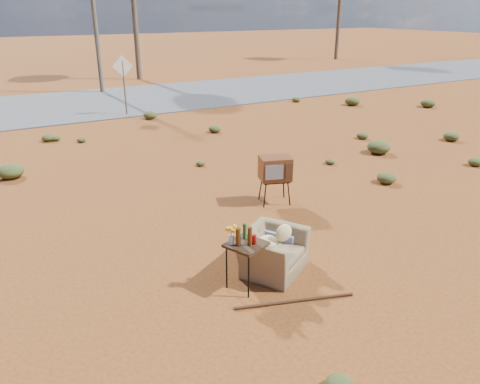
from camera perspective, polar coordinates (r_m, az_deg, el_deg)
ground at (r=7.41m, az=2.94°, el=-9.16°), size 140.00×140.00×0.00m
highway at (r=20.97m, az=-20.03°, el=9.93°), size 140.00×7.00×0.04m
armchair at (r=7.21m, az=4.08°, el=-6.43°), size 1.28×1.23×0.87m
tv_unit at (r=9.52m, az=4.31°, el=2.81°), size 0.74×0.66×0.99m
side_table at (r=6.57m, az=0.35°, el=-6.12°), size 0.64×0.64×0.99m
rusty_bar at (r=6.65m, az=6.65°, el=-13.05°), size 1.63×0.57×0.05m
road_sign at (r=18.18m, az=-14.03°, el=13.72°), size 0.78×0.06×2.19m
scrub_patch at (r=10.74m, az=-13.63°, el=1.09°), size 17.49×8.07×0.33m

